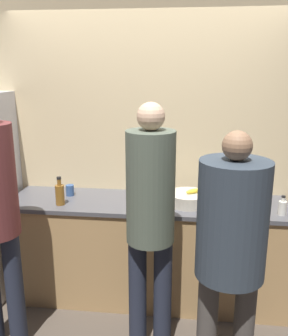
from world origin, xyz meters
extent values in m
plane|color=#4C4238|center=(0.00, 0.00, 0.00)|extent=(14.00, 14.00, 0.00)
cube|color=#D6BC8C|center=(0.00, 0.67, 1.30)|extent=(5.20, 0.06, 2.60)
cube|color=tan|center=(0.00, 0.36, 0.44)|extent=(2.36, 0.62, 0.88)
cube|color=#4C4C51|center=(0.00, 0.36, 0.90)|extent=(2.39, 0.65, 0.03)
cylinder|color=#232838|center=(-0.89, -0.37, 0.45)|extent=(0.13, 0.13, 0.89)
cylinder|color=#232838|center=(0.01, -0.30, 0.44)|extent=(0.13, 0.13, 0.87)
cylinder|color=#232838|center=(0.19, -0.30, 0.44)|extent=(0.13, 0.13, 0.87)
cylinder|color=#515B4C|center=(0.10, -0.30, 1.25)|extent=(0.33, 0.33, 0.76)
sphere|color=#DBAD89|center=(0.10, -0.30, 1.73)|extent=(0.18, 0.18, 0.18)
cylinder|color=#4C4742|center=(0.49, -0.59, 0.41)|extent=(0.13, 0.13, 0.81)
cylinder|color=#4C4742|center=(0.72, -0.59, 0.41)|extent=(0.13, 0.13, 0.81)
cylinder|color=#333D47|center=(0.61, -0.59, 1.17)|extent=(0.41, 0.41, 0.71)
sphere|color=#936B4C|center=(0.61, -0.59, 1.61)|extent=(0.17, 0.17, 0.17)
cylinder|color=beige|center=(0.35, 0.32, 0.97)|extent=(0.34, 0.34, 0.10)
ellipsoid|color=yellow|center=(0.40, 0.32, 1.03)|extent=(0.15, 0.12, 0.04)
cylinder|color=silver|center=(0.93, 0.45, 0.97)|extent=(0.12, 0.12, 0.11)
cylinder|color=#99754C|center=(0.92, 0.45, 1.08)|extent=(0.01, 0.05, 0.23)
cylinder|color=#99754C|center=(0.95, 0.46, 1.08)|extent=(0.03, 0.05, 0.23)
cylinder|color=#99754C|center=(0.93, 0.44, 1.08)|extent=(0.05, 0.01, 0.23)
cylinder|color=silver|center=(1.08, 0.17, 0.97)|extent=(0.06, 0.06, 0.11)
cylinder|color=silver|center=(1.08, 0.17, 1.04)|extent=(0.03, 0.03, 0.03)
cylinder|color=black|center=(1.08, 0.17, 1.07)|extent=(0.03, 0.03, 0.01)
cylinder|color=brown|center=(-0.71, 0.18, 1.00)|extent=(0.07, 0.07, 0.17)
cylinder|color=brown|center=(-0.71, 0.18, 1.11)|extent=(0.03, 0.03, 0.05)
cylinder|color=black|center=(-0.71, 0.18, 1.15)|extent=(0.04, 0.04, 0.02)
cylinder|color=#335184|center=(-0.70, 0.42, 0.96)|extent=(0.07, 0.07, 0.10)
camera|label=1|loc=(0.34, -2.65, 2.02)|focal=40.00mm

